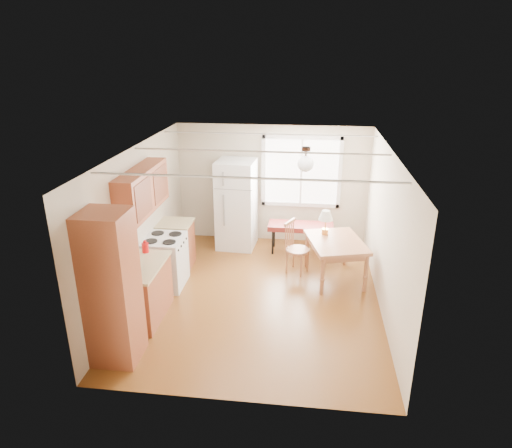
% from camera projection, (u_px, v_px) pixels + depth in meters
% --- Properties ---
extents(room_shell, '(4.60, 5.60, 2.62)m').
position_uv_depth(room_shell, '(259.00, 228.00, 7.32)').
color(room_shell, '#562F11').
rests_on(room_shell, ground).
extents(kitchen_run, '(0.65, 3.40, 2.20)m').
position_uv_depth(kitchen_run, '(145.00, 262.00, 7.07)').
color(kitchen_run, brown).
rests_on(kitchen_run, ground).
extents(window_unit, '(1.64, 0.05, 1.51)m').
position_uv_depth(window_unit, '(301.00, 172.00, 9.43)').
color(window_unit, white).
rests_on(window_unit, room_shell).
extents(pendant_light, '(0.26, 0.26, 0.40)m').
position_uv_depth(pendant_light, '(306.00, 163.00, 7.25)').
color(pendant_light, black).
rests_on(pendant_light, room_shell).
extents(refrigerator, '(0.81, 0.81, 1.85)m').
position_uv_depth(refrigerator, '(236.00, 204.00, 9.42)').
color(refrigerator, silver).
rests_on(refrigerator, ground).
extents(bench, '(1.32, 0.49, 0.61)m').
position_uv_depth(bench, '(301.00, 227.00, 9.26)').
color(bench, maroon).
rests_on(bench, ground).
extents(dining_table, '(1.18, 1.40, 0.75)m').
position_uv_depth(dining_table, '(336.00, 246.00, 8.12)').
color(dining_table, '#955A39').
rests_on(dining_table, ground).
extents(chair, '(0.49, 0.48, 0.99)m').
position_uv_depth(chair, '(293.00, 243.00, 8.44)').
color(chair, '#955A39').
rests_on(chair, ground).
extents(table_lamp, '(0.26, 0.26, 0.46)m').
position_uv_depth(table_lamp, '(326.00, 217.00, 8.24)').
color(table_lamp, '#C58E3F').
rests_on(table_lamp, dining_table).
extents(coffee_maker, '(0.22, 0.25, 0.33)m').
position_uv_depth(coffee_maker, '(133.00, 263.00, 6.63)').
color(coffee_maker, black).
rests_on(coffee_maker, kitchen_run).
extents(kettle, '(0.11, 0.11, 0.21)m').
position_uv_depth(kettle, '(145.00, 247.00, 7.24)').
color(kettle, red).
rests_on(kettle, kitchen_run).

